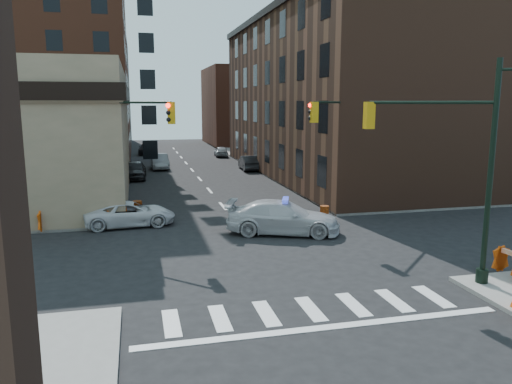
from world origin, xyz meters
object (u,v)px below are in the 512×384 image
parked_car_wnear (135,170)px  police_car (283,217)px  pedestrian_b (45,206)px  parked_car_enear (249,163)px  parked_car_wfar (160,161)px  barrel_road (324,214)px  pedestrian_a (100,210)px  barricade_se_a (510,262)px  pickup (130,214)px  barricade_nw_a (116,216)px  barrel_bank (137,210)px

parked_car_wnear → police_car: bearing=-68.0°
police_car → pedestrian_b: bearing=89.8°
parked_car_wnear → parked_car_enear: bearing=19.2°
parked_car_wfar → barrel_road: bearing=-74.1°
barrel_road → pedestrian_a: bearing=173.2°
parked_car_enear → pedestrian_a: 24.34m
parked_car_wfar → barrel_road: 26.33m
barricade_se_a → pedestrian_b: bearing=49.1°
barrel_road → police_car: bearing=-147.4°
pickup → pedestrian_b: bearing=73.5°
parked_car_wfar → pedestrian_b: (-7.18, -22.61, 0.37)m
barricade_nw_a → parked_car_wnear: bearing=72.0°
parked_car_enear → pedestrian_a: bearing=60.5°
parked_car_wfar → barricade_nw_a: size_ratio=3.62×
police_car → pedestrian_b: size_ratio=2.96×
parked_car_enear → barrel_road: 22.15m
pedestrian_b → police_car: bearing=-42.3°
barrel_road → barricade_nw_a: (-11.42, 1.35, 0.18)m
barricade_nw_a → pedestrian_a: bearing=157.8°
barrel_road → barricade_se_a: barricade_se_a is taller
barricade_se_a → barricade_nw_a: 19.00m
parked_car_wnear → barrel_road: bearing=-58.7°
pedestrian_a → barricade_nw_a: (0.79, -0.11, -0.33)m
police_car → barrel_bank: police_car is taller
parked_car_wnear → barricade_nw_a: (-1.05, -17.48, -0.16)m
barrel_bank → barricade_nw_a: size_ratio=0.80×
police_car → barrel_road: size_ratio=6.44×
barrel_road → barricade_nw_a: barricade_nw_a is taller
pickup → parked_car_wnear: (0.30, 17.29, 0.12)m
police_car → barrel_road: bearing=-37.4°
parked_car_wnear → parked_car_wfar: size_ratio=1.01×
barrel_bank → barricade_nw_a: (-1.14, -1.98, 0.12)m
pedestrian_b → barricade_nw_a: bearing=-39.5°
barricade_nw_a → police_car: bearing=-35.9°
pedestrian_b → barrel_road: size_ratio=2.18×
barrel_bank → barricade_se_a: (13.91, -13.57, 0.10)m
pedestrian_a → parked_car_wnear: bearing=96.7°
barrel_road → barricade_nw_a: 11.50m
parked_car_enear → barrel_road: (-0.62, -22.14, -0.28)m
parked_car_wnear → pedestrian_b: pedestrian_b is taller
parked_car_wnear → barricade_nw_a: bearing=-90.9°
pickup → barrel_bank: 1.84m
barrel_road → parked_car_wnear: bearing=118.9°
police_car → parked_car_wfar: size_ratio=1.26×
barrel_road → barricade_nw_a: bearing=173.2°
barrel_road → barrel_bank: size_ratio=0.89×
pedestrian_a → barricade_nw_a: size_ratio=1.28×
barrel_bank → barrel_road: bearing=-17.9°
pedestrian_b → barrel_road: pedestrian_b is taller
pedestrian_b → barrel_bank: bearing=-12.5°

